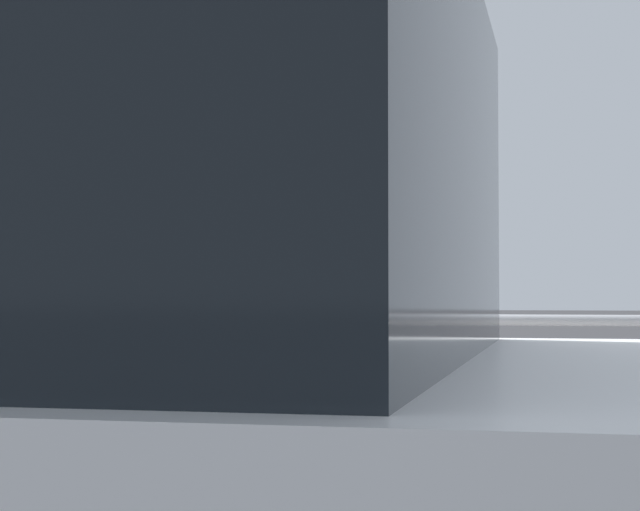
{
  "coord_description": "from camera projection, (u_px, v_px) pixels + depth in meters",
  "views": [
    {
      "loc": [
        1.34,
        -3.08,
        1.25
      ],
      "look_at": [
        0.66,
        0.29,
        1.37
      ],
      "focal_mm": 62.1,
      "sensor_mm": 36.0,
      "label": 1
    }
  ],
  "objects": [
    {
      "name": "parking_meter",
      "position": [
        227.0,
        302.0,
        3.52
      ],
      "size": [
        0.18,
        0.19,
        1.5
      ],
      "rotation": [
        0.0,
        0.0,
        3.11
      ],
      "color": "slate",
      "rests_on": "sidewalk_curb"
    },
    {
      "name": "pedestrian_at_meter",
      "position": [
        400.0,
        371.0,
        3.37
      ],
      "size": [
        0.62,
        0.49,
        1.57
      ],
      "rotation": [
        0.0,
        0.0,
        3.05
      ],
      "color": "slate",
      "rests_on": "sidewalk_curb"
    },
    {
      "name": "background_railing",
      "position": [
        298.0,
        366.0,
        6.16
      ],
      "size": [
        24.06,
        0.06,
        1.01
      ],
      "color": "gray",
      "rests_on": "sidewalk_curb"
    }
  ]
}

